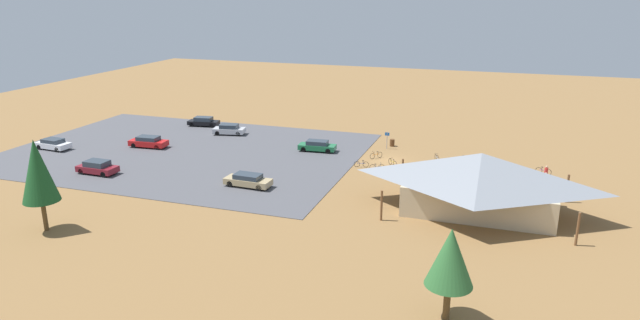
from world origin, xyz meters
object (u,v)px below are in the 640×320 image
(pine_east, at_px, (450,258))
(car_silver_front_row, at_px, (229,129))
(visitor_by_pavilion, at_px, (545,180))
(bicycle_green_back_row, at_px, (474,165))
(pine_center, at_px, (38,171))
(car_red_end_stall, at_px, (148,142))
(bike_pavilion, at_px, (480,178))
(car_maroon_aisle_side, at_px, (97,167))
(bicycle_black_trailside, at_px, (482,176))
(bicycle_white_front_row, at_px, (437,158))
(car_green_back_corner, at_px, (317,146))
(bicycle_orange_mid_cluster, at_px, (376,155))
(car_white_by_curb, at_px, (53,144))
(car_tan_near_entry, at_px, (248,180))
(bicycle_blue_lone_east, at_px, (361,164))
(bicycle_teal_by_bin, at_px, (452,165))
(trash_bin, at_px, (392,143))
(bicycle_red_edge_south, at_px, (492,165))
(bicycle_white_edge_north, at_px, (377,167))
(car_black_second_row, at_px, (204,122))
(bicycle_purple_near_porch, at_px, (459,173))
(bicycle_purple_lone_west, at_px, (543,171))
(bicycle_yellow_near_sign, at_px, (393,163))
(visitor_crossing_yard, at_px, (546,173))
(lot_sign, at_px, (387,138))
(bicycle_silver_yard_right, at_px, (463,161))

(pine_east, xyz_separation_m, car_silver_front_row, (33.16, -35.77, -3.30))
(visitor_by_pavilion, bearing_deg, bicycle_green_back_row, -33.71)
(pine_center, height_order, pine_east, pine_center)
(car_red_end_stall, bearing_deg, bike_pavilion, 168.19)
(pine_east, height_order, car_red_end_stall, pine_east)
(car_red_end_stall, distance_m, car_maroon_aisle_side, 10.77)
(pine_east, relative_size, bicycle_black_trailside, 3.43)
(bicycle_white_front_row, distance_m, car_green_back_corner, 14.45)
(bicycle_green_back_row, xyz_separation_m, car_maroon_aisle_side, (38.23, 15.10, 0.38))
(bicycle_orange_mid_cluster, xyz_separation_m, car_white_by_curb, (38.76, 9.15, 0.35))
(pine_east, distance_m, car_white_by_curb, 55.13)
(car_tan_near_entry, bearing_deg, bicycle_orange_mid_cluster, -125.56)
(pine_center, bearing_deg, bicycle_blue_lone_east, -129.24)
(bicycle_black_trailside, distance_m, bicycle_teal_by_bin, 4.54)
(trash_bin, distance_m, bicycle_orange_mid_cluster, 5.88)
(car_green_back_corner, bearing_deg, bike_pavilion, 145.65)
(trash_bin, relative_size, bicycle_red_edge_south, 0.56)
(bicycle_white_edge_north, bearing_deg, car_green_back_corner, -29.93)
(car_red_end_stall, bearing_deg, pine_center, 106.27)
(car_black_second_row, bearing_deg, pine_east, 135.00)
(bicycle_purple_near_porch, bearing_deg, visitor_by_pavilion, 171.56)
(bicycle_green_back_row, bearing_deg, bicycle_black_trailside, 105.10)
(car_tan_near_entry, bearing_deg, bicycle_purple_lone_west, -154.14)
(trash_bin, height_order, car_black_second_row, car_black_second_row)
(trash_bin, distance_m, bicycle_teal_by_bin, 10.63)
(car_tan_near_entry, bearing_deg, bicycle_blue_lone_east, -132.38)
(bicycle_green_back_row, xyz_separation_m, bicycle_yellow_near_sign, (8.76, 2.07, -0.01))
(bicycle_yellow_near_sign, distance_m, car_white_by_curb, 41.77)
(car_silver_front_row, relative_size, visitor_crossing_yard, 2.63)
(lot_sign, xyz_separation_m, car_green_back_corner, (7.82, 3.92, -0.69))
(bicycle_yellow_near_sign, distance_m, bicycle_red_edge_south, 10.98)
(bicycle_white_front_row, xyz_separation_m, car_tan_near_entry, (16.87, 14.84, 0.33))
(bicycle_teal_by_bin, xyz_separation_m, bicycle_purple_lone_west, (-9.52, -0.82, -0.02))
(bicycle_black_trailside, xyz_separation_m, car_black_second_row, (39.61, -11.70, 0.35))
(bicycle_silver_yard_right, xyz_separation_m, bicycle_blue_lone_east, (10.62, 4.83, -0.05))
(bicycle_orange_mid_cluster, bearing_deg, bicycle_white_edge_north, 104.43)
(bicycle_purple_near_porch, bearing_deg, bicycle_teal_by_bin, -69.16)
(bicycle_red_edge_south, distance_m, car_black_second_row, 41.16)
(bike_pavilion, height_order, bicycle_purple_lone_west, bike_pavilion)
(visitor_crossing_yard, bearing_deg, bicycle_purple_lone_west, -88.26)
(bicycle_purple_lone_west, xyz_separation_m, bicycle_white_front_row, (11.44, -1.12, 0.01))
(bicycle_purple_near_porch, xyz_separation_m, visitor_by_pavilion, (-8.39, 1.24, 0.55))
(car_tan_near_entry, bearing_deg, bike_pavilion, -177.87)
(pine_center, height_order, bicycle_white_edge_north, pine_center)
(bicycle_purple_lone_west, relative_size, car_tan_near_entry, 0.33)
(bicycle_orange_mid_cluster, height_order, car_silver_front_row, car_silver_front_row)
(bicycle_blue_lone_east, distance_m, car_red_end_stall, 27.36)
(car_maroon_aisle_side, relative_size, visitor_crossing_yard, 2.56)
(bicycle_silver_yard_right, xyz_separation_m, bicycle_purple_lone_west, (-8.56, 1.11, -0.02))
(bicycle_blue_lone_east, xyz_separation_m, bicycle_purple_lone_west, (-19.18, -3.72, 0.02))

